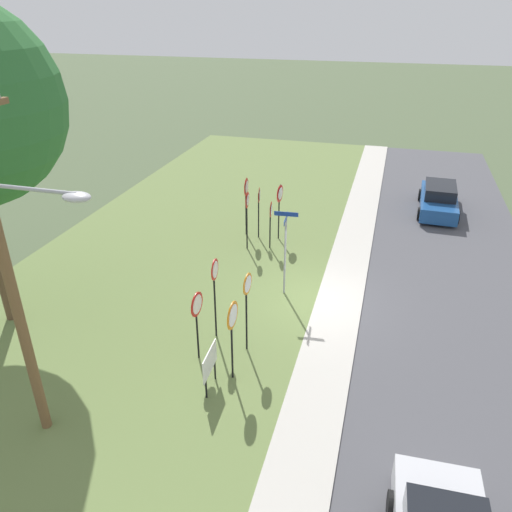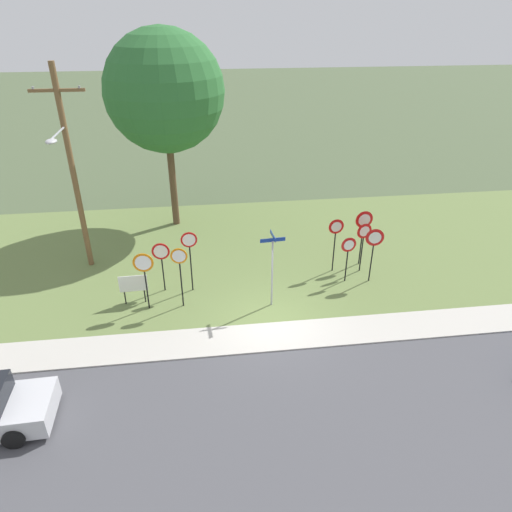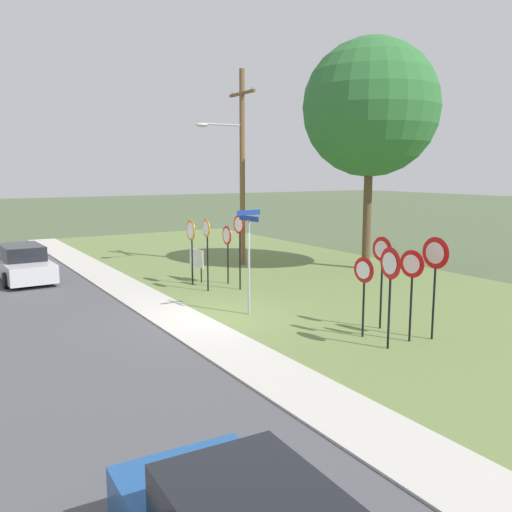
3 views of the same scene
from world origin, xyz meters
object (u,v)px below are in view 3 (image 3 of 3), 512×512
(stop_sign_near_left, at_px, (227,242))
(yield_sign_center, at_px, (435,263))
(utility_pole, at_px, (239,161))
(yield_sign_far_left, at_px, (411,274))
(parked_hatchback_near, at_px, (23,264))
(stop_sign_near_right, at_px, (239,237))
(oak_tree_left, at_px, (371,108))
(yield_sign_far_right, at_px, (363,279))
(notice_board, at_px, (196,260))
(stop_sign_far_left, at_px, (191,237))
(stop_sign_far_center, at_px, (207,240))
(street_name_post, at_px, (249,253))
(yield_sign_near_right, at_px, (382,261))
(yield_sign_near_left, at_px, (390,273))

(stop_sign_near_left, relative_size, yield_sign_center, 0.84)
(utility_pole, bearing_deg, yield_sign_center, -6.46)
(yield_sign_far_left, relative_size, parked_hatchback_near, 0.50)
(yield_sign_center, height_order, parked_hatchback_near, yield_sign_center)
(stop_sign_near_right, distance_m, oak_tree_left, 8.53)
(yield_sign_far_right, bearing_deg, oak_tree_left, 130.69)
(yield_sign_center, xyz_separation_m, notice_board, (-9.91, -1.91, -1.15))
(yield_sign_center, bearing_deg, stop_sign_far_left, -168.85)
(stop_sign_far_center, height_order, utility_pole, utility_pole)
(yield_sign_far_right, xyz_separation_m, parked_hatchback_near, (-12.81, -6.28, -0.93))
(stop_sign_far_center, height_order, yield_sign_far_left, stop_sign_far_center)
(yield_sign_far_left, bearing_deg, oak_tree_left, 133.47)
(yield_sign_center, height_order, street_name_post, street_name_post)
(stop_sign_near_right, xyz_separation_m, yield_sign_near_right, (6.24, 0.83, -0.06))
(stop_sign_near_left, distance_m, yield_sign_center, 8.88)
(yield_sign_far_left, height_order, utility_pole, utility_pole)
(stop_sign_far_center, height_order, yield_sign_near_right, stop_sign_far_center)
(yield_sign_far_right, relative_size, utility_pole, 0.24)
(utility_pole, bearing_deg, street_name_post, -27.93)
(stop_sign_far_center, relative_size, notice_board, 2.07)
(stop_sign_near_right, distance_m, yield_sign_near_left, 7.59)
(notice_board, distance_m, oak_tree_left, 9.76)
(parked_hatchback_near, bearing_deg, utility_pole, 78.00)
(yield_sign_center, bearing_deg, stop_sign_near_right, -173.61)
(stop_sign_near_right, bearing_deg, stop_sign_near_left, 170.53)
(stop_sign_far_left, xyz_separation_m, yield_sign_near_right, (7.96, 1.92, 0.08))
(street_name_post, distance_m, oak_tree_left, 10.53)
(yield_sign_near_left, bearing_deg, street_name_post, -157.29)
(stop_sign_far_left, bearing_deg, yield_sign_far_right, 8.94)
(stop_sign_far_left, height_order, parked_hatchback_near, stop_sign_far_left)
(yield_sign_near_left, height_order, yield_sign_near_right, yield_sign_near_right)
(stop_sign_near_left, relative_size, stop_sign_far_center, 0.86)
(stop_sign_far_center, bearing_deg, stop_sign_near_left, 126.53)
(yield_sign_far_right, height_order, utility_pole, utility_pole)
(utility_pole, relative_size, oak_tree_left, 0.89)
(yield_sign_far_right, bearing_deg, stop_sign_far_left, -179.00)
(stop_sign_near_right, height_order, parked_hatchback_near, stop_sign_near_right)
(yield_sign_near_left, relative_size, yield_sign_far_right, 1.19)
(stop_sign_far_left, xyz_separation_m, parked_hatchback_near, (-4.54, -5.27, -1.19))
(stop_sign_far_left, height_order, yield_sign_near_right, yield_sign_near_right)
(yield_sign_far_left, bearing_deg, utility_pole, 160.99)
(yield_sign_far_left, xyz_separation_m, parked_hatchback_near, (-13.71, -7.03, -1.12))
(stop_sign_far_center, relative_size, yield_sign_far_right, 1.24)
(yield_sign_near_right, relative_size, yield_sign_center, 0.96)
(street_name_post, bearing_deg, utility_pole, 147.56)
(utility_pole, bearing_deg, yield_sign_far_right, -13.85)
(utility_pole, height_order, notice_board, utility_pole)
(stop_sign_far_center, bearing_deg, stop_sign_near_right, 75.49)
(yield_sign_far_left, bearing_deg, stop_sign_near_left, 173.90)
(yield_sign_near_right, relative_size, notice_board, 2.02)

